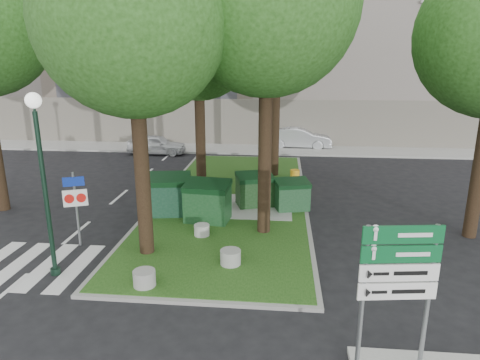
# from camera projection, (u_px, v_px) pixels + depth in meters

# --- Properties ---
(ground) EXTENTS (120.00, 120.00, 0.00)m
(ground) POSITION_uv_depth(u_px,v_px,m) (175.00, 302.00, 10.67)
(ground) COLOR black
(ground) RESTS_ON ground
(median_island) EXTENTS (6.00, 16.00, 0.12)m
(median_island) POSITION_uv_depth(u_px,v_px,m) (232.00, 199.00, 18.26)
(median_island) COLOR #1A4614
(median_island) RESTS_ON ground
(median_kerb) EXTENTS (6.30, 16.30, 0.10)m
(median_kerb) POSITION_uv_depth(u_px,v_px,m) (232.00, 199.00, 18.26)
(median_kerb) COLOR gray
(median_kerb) RESTS_ON ground
(building_sidewalk) EXTENTS (42.00, 3.00, 0.12)m
(building_sidewalk) POSITION_uv_depth(u_px,v_px,m) (243.00, 149.00, 28.36)
(building_sidewalk) COLOR #999993
(building_sidewalk) RESTS_ON ground
(zebra_crossing) EXTENTS (5.00, 3.00, 0.01)m
(zebra_crossing) POSITION_uv_depth(u_px,v_px,m) (62.00, 267.00, 12.45)
(zebra_crossing) COLOR silver
(zebra_crossing) RESTS_ON ground
(apartment_building) EXTENTS (41.00, 12.00, 16.00)m
(apartment_building) POSITION_uv_depth(u_px,v_px,m) (252.00, 30.00, 33.37)
(apartment_building) COLOR #C9AF96
(apartment_building) RESTS_ON ground
(tree_median_near_left) EXTENTS (5.20, 5.20, 10.53)m
(tree_median_near_left) POSITION_uv_depth(u_px,v_px,m) (135.00, 0.00, 11.25)
(tree_median_near_left) COLOR black
(tree_median_near_left) RESTS_ON ground
(tree_median_mid) EXTENTS (4.80, 4.80, 9.99)m
(tree_median_mid) POSITION_uv_depth(u_px,v_px,m) (200.00, 30.00, 17.51)
(tree_median_mid) COLOR black
(tree_median_mid) RESTS_ON ground
(tree_median_far) EXTENTS (5.80, 5.80, 11.93)m
(tree_median_far) POSITION_uv_depth(u_px,v_px,m) (280.00, 3.00, 19.72)
(tree_median_far) COLOR black
(tree_median_far) RESTS_ON ground
(dumpster_a) EXTENTS (1.82, 1.40, 1.54)m
(dumpster_a) POSITION_uv_depth(u_px,v_px,m) (169.00, 195.00, 16.24)
(dumpster_a) COLOR #0E3420
(dumpster_a) RESTS_ON median_island
(dumpster_b) EXTENTS (1.73, 1.31, 1.50)m
(dumpster_b) POSITION_uv_depth(u_px,v_px,m) (208.00, 202.00, 15.54)
(dumpster_b) COLOR #113C19
(dumpster_b) RESTS_ON median_island
(dumpster_c) EXTENTS (1.68, 1.40, 1.34)m
(dumpster_c) POSITION_uv_depth(u_px,v_px,m) (255.00, 190.00, 17.18)
(dumpster_c) COLOR black
(dumpster_c) RESTS_ON median_island
(dumpster_d) EXTENTS (1.50, 1.22, 1.21)m
(dumpster_d) POSITION_uv_depth(u_px,v_px,m) (292.00, 195.00, 16.75)
(dumpster_d) COLOR #123A1B
(dumpster_d) RESTS_ON median_island
(bollard_left) EXTENTS (0.59, 0.59, 0.42)m
(bollard_left) POSITION_uv_depth(u_px,v_px,m) (144.00, 278.00, 11.14)
(bollard_left) COLOR gray
(bollard_left) RESTS_ON median_island
(bollard_right) EXTENTS (0.60, 0.60, 0.43)m
(bollard_right) POSITION_uv_depth(u_px,v_px,m) (231.00, 257.00, 12.32)
(bollard_right) COLOR gray
(bollard_right) RESTS_ON median_island
(bollard_mid) EXTENTS (0.52, 0.52, 0.37)m
(bollard_mid) POSITION_uv_depth(u_px,v_px,m) (202.00, 230.00, 14.34)
(bollard_mid) COLOR #ADADA8
(bollard_mid) RESTS_ON median_island
(litter_bin) EXTENTS (0.43, 0.43, 0.75)m
(litter_bin) POSITION_uv_depth(u_px,v_px,m) (295.00, 178.00, 19.91)
(litter_bin) COLOR gold
(litter_bin) RESTS_ON median_island
(street_lamp) EXTENTS (0.40, 0.40, 5.03)m
(street_lamp) POSITION_uv_depth(u_px,v_px,m) (42.00, 165.00, 11.18)
(street_lamp) COLOR black
(street_lamp) RESTS_ON ground
(traffic_sign_pole) EXTENTS (0.70, 0.31, 2.46)m
(traffic_sign_pole) POSITION_uv_depth(u_px,v_px,m) (76.00, 199.00, 13.47)
(traffic_sign_pole) COLOR slate
(traffic_sign_pole) RESTS_ON ground
(directional_sign) EXTENTS (1.45, 0.26, 2.92)m
(directional_sign) POSITION_uv_depth(u_px,v_px,m) (398.00, 275.00, 7.75)
(directional_sign) COLOR slate
(directional_sign) RESTS_ON sidewalk_corner
(car_white) EXTENTS (3.64, 1.47, 1.24)m
(car_white) POSITION_uv_depth(u_px,v_px,m) (157.00, 145.00, 26.98)
(car_white) COLOR silver
(car_white) RESTS_ON ground
(car_silver) EXTENTS (4.34, 1.64, 1.42)m
(car_silver) POSITION_uv_depth(u_px,v_px,m) (299.00, 138.00, 28.79)
(car_silver) COLOR #B1B4B9
(car_silver) RESTS_ON ground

